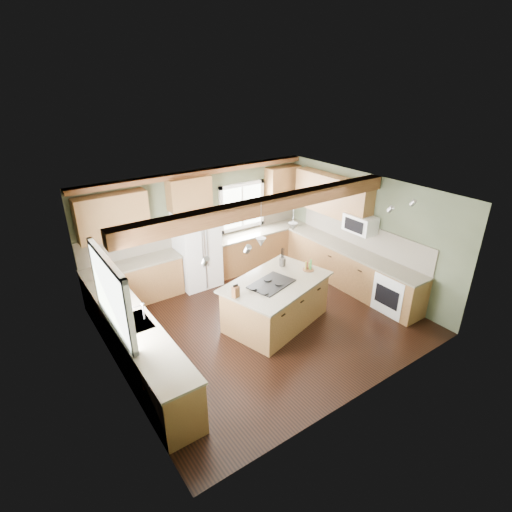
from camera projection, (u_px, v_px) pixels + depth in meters
floor at (262, 321)px, 8.00m from camera, size 5.60×5.60×0.00m
ceiling at (263, 195)px, 6.91m from camera, size 5.60×5.60×0.00m
wall_back at (200, 225)px, 9.32m from camera, size 5.60×0.00×5.60m
wall_left at (112, 309)px, 6.00m from camera, size 0.00×5.00×5.00m
wall_right at (364, 232)px, 8.91m from camera, size 0.00×5.00×5.00m
ceiling_beam at (269, 205)px, 6.85m from camera, size 5.55×0.26×0.26m
soffit_trim at (199, 173)px, 8.72m from camera, size 5.55×0.20×0.10m
backsplash_back at (201, 228)px, 9.34m from camera, size 5.58×0.03×0.58m
backsplash_right at (361, 235)px, 8.98m from camera, size 0.03×3.70×0.58m
base_cab_back_left at (134, 283)px, 8.52m from camera, size 2.02×0.60×0.88m
counter_back_left at (132, 264)px, 8.33m from camera, size 2.06×0.64×0.04m
base_cab_back_right at (259, 248)px, 10.23m from camera, size 2.62×0.60×0.88m
counter_back_right at (259, 231)px, 10.04m from camera, size 2.66×0.64×0.04m
base_cab_left at (137, 347)px, 6.56m from camera, size 0.60×3.70×0.88m
counter_left at (134, 323)px, 6.36m from camera, size 0.64×3.74×0.04m
base_cab_right at (349, 269)px, 9.16m from camera, size 0.60×3.70×0.88m
counter_right at (351, 250)px, 8.96m from camera, size 0.64×3.74×0.04m
upper_cab_back_left at (112, 216)px, 7.88m from camera, size 1.40×0.35×0.90m
upper_cab_over_fridge at (189, 193)px, 8.67m from camera, size 0.96×0.35×0.70m
upper_cab_right at (332, 195)px, 9.22m from camera, size 0.35×2.20×0.90m
upper_cab_back_corner at (283, 184)px, 10.11m from camera, size 0.90×0.35×0.90m
window_left at (110, 293)px, 5.94m from camera, size 0.04×1.60×1.05m
window_back at (242, 206)px, 9.79m from camera, size 1.10×0.04×1.00m
sink at (134, 323)px, 6.36m from camera, size 0.50×0.65×0.03m
faucet at (144, 312)px, 6.39m from camera, size 0.02×0.02×0.28m
dishwasher at (171, 395)px, 5.60m from camera, size 0.60×0.60×0.84m
oven at (396, 292)px, 8.19m from camera, size 0.60×0.72×0.84m
microwave at (360, 224)px, 8.66m from camera, size 0.40×0.70×0.38m
pendant_left at (261, 242)px, 6.87m from camera, size 0.18×0.18×0.16m
pendant_right at (293, 227)px, 7.54m from camera, size 0.18×0.18×0.16m
refrigerator at (197, 249)px, 9.05m from camera, size 0.90×0.74×1.80m
island at (276, 303)px, 7.81m from camera, size 2.18×1.66×0.88m
island_top at (276, 282)px, 7.62m from camera, size 2.34×1.82×0.04m
cooktop at (271, 284)px, 7.49m from camera, size 0.96×0.76×0.02m
knife_block at (236, 292)px, 7.03m from camera, size 0.14×0.12×0.20m
utensil_crock at (282, 262)px, 8.18m from camera, size 0.17×0.17×0.18m
bottle_tray at (309, 265)px, 7.99m from camera, size 0.30×0.30×0.21m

